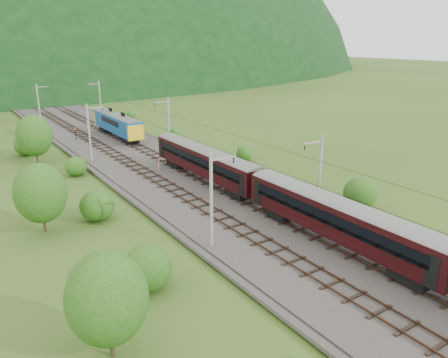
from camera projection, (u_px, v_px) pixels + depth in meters
ground at (268, 231)px, 40.25m from camera, size 600.00×600.00×0.00m
railbed at (211, 198)px, 48.10m from camera, size 14.00×220.00×0.30m
track_left at (192, 200)px, 46.76m from camera, size 2.40×220.00×0.27m
track_right at (229, 192)px, 49.30m from camera, size 2.40×220.00×0.27m
catenary_left at (90, 131)px, 60.89m from camera, size 2.54×192.28×8.00m
catenary_right at (168, 122)px, 67.37m from camera, size 2.54×192.28×8.00m
overhead_wires at (210, 136)px, 45.95m from camera, size 4.83×198.00×0.03m
hazard_post_near at (159, 165)px, 56.89m from camera, size 0.18×0.18×1.67m
hazard_post_far at (87, 125)px, 83.04m from camera, size 0.16×0.16×1.48m
signal at (76, 133)px, 74.09m from camera, size 0.22×0.22×2.03m
vegetation_left at (62, 189)px, 43.17m from camera, size 12.60×138.33×6.88m
vegetation_right at (447, 226)px, 37.86m from camera, size 5.92×105.67×3.19m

